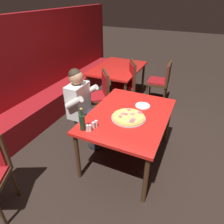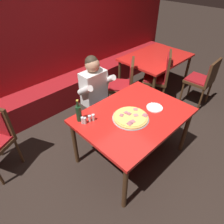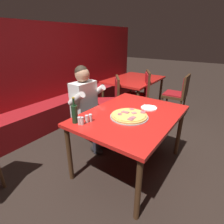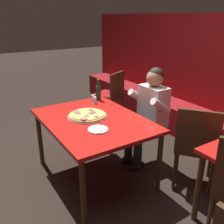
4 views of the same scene
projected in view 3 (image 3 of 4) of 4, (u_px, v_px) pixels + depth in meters
name	position (u px, v px, depth m)	size (l,w,h in m)	color
ground_plane	(129.00, 164.00, 2.44)	(24.00, 24.00, 0.00)	black
booth_wall_panel	(28.00, 77.00, 3.22)	(6.80, 0.16, 1.90)	maroon
booth_bench	(45.00, 117.00, 3.33)	(6.46, 0.48, 0.46)	maroon
main_dining_table	(131.00, 119.00, 2.16)	(1.38, 1.03, 0.77)	#422816
pizza	(129.00, 116.00, 2.04)	(0.45, 0.45, 0.05)	#9E9EA3
plate_white_paper	(149.00, 108.00, 2.29)	(0.21, 0.21, 0.02)	white
beer_bottle	(75.00, 113.00, 1.87)	(0.07, 0.07, 0.29)	#19381E
shaker_parmesan	(79.00, 121.00, 1.86)	(0.04, 0.04, 0.09)	silver
shaker_red_pepper_flakes	(91.00, 118.00, 1.93)	(0.04, 0.04, 0.09)	silver
shaker_black_pepper	(82.00, 121.00, 1.86)	(0.04, 0.04, 0.09)	silver
shaker_oregano	(87.00, 119.00, 1.90)	(0.04, 0.04, 0.09)	silver
diner_seated_blue_shirt	(88.00, 105.00, 2.60)	(0.53, 0.53, 1.27)	black
dining_chair_near_right	(111.00, 99.00, 3.23)	(0.62, 0.62, 0.99)	#422816
dining_chair_by_booth	(141.00, 92.00, 3.60)	(0.60, 0.60, 1.02)	#422816
dining_chair_side_aisle	(178.00, 93.00, 3.63)	(0.46, 0.46, 0.94)	#422816
background_dining_table	(134.00, 82.00, 3.94)	(1.34, 0.96, 0.77)	#422816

